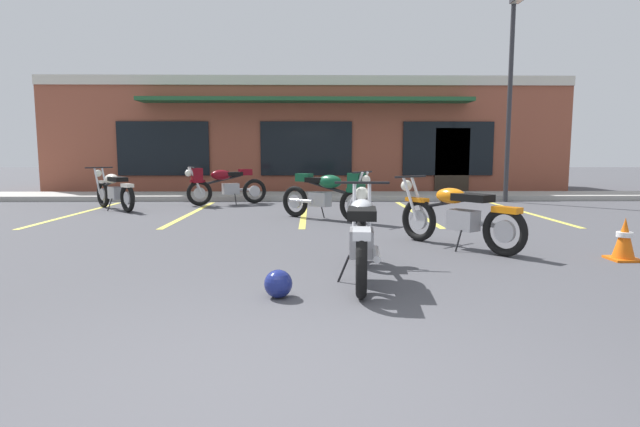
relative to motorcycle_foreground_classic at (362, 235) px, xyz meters
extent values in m
plane|color=#47474C|center=(-0.69, 1.25, -0.46)|extent=(80.00, 80.00, 0.00)
cube|color=#A8A59E|center=(-0.69, 9.47, -0.39)|extent=(22.00, 1.80, 0.14)
cube|color=brown|center=(-0.69, 13.77, 1.40)|extent=(16.96, 5.38, 3.73)
cube|color=beige|center=(-0.69, 11.05, 3.11)|extent=(16.96, 0.06, 0.30)
cube|color=black|center=(-5.22, 11.04, 0.99)|extent=(2.89, 0.06, 1.70)
cube|color=black|center=(-0.69, 11.04, 0.99)|extent=(2.89, 0.06, 1.70)
cube|color=black|center=(3.83, 11.04, 0.99)|extent=(2.89, 0.06, 1.70)
cube|color=#33281E|center=(3.97, 11.04, 0.59)|extent=(1.10, 0.06, 2.10)
cube|color=#235933|center=(-0.69, 10.63, 2.46)|extent=(10.18, 0.90, 0.12)
cube|color=#DBCC4C|center=(-5.62, 5.87, -0.46)|extent=(0.12, 4.80, 0.01)
cube|color=#DBCC4C|center=(-3.16, 5.87, -0.46)|extent=(0.12, 4.80, 0.01)
cube|color=#DBCC4C|center=(-0.69, 5.87, -0.46)|extent=(0.12, 4.80, 0.01)
cube|color=#DBCC4C|center=(1.77, 5.87, -0.46)|extent=(0.12, 4.80, 0.01)
cube|color=#DBCC4C|center=(4.23, 5.87, -0.46)|extent=(0.12, 4.80, 0.01)
torus|color=black|center=(-0.07, -0.74, -0.14)|extent=(0.16, 0.65, 0.64)
cylinder|color=#B7B7BC|center=(-0.07, -0.74, -0.14)|extent=(0.09, 0.29, 0.29)
torus|color=black|center=(0.07, 0.69, -0.14)|extent=(0.16, 0.65, 0.64)
cylinder|color=#B7B7BC|center=(0.07, 0.69, -0.14)|extent=(0.09, 0.29, 0.29)
cylinder|color=silver|center=(-0.01, 0.80, 0.18)|extent=(0.08, 0.33, 0.66)
cylinder|color=silver|center=(0.17, 0.78, 0.18)|extent=(0.08, 0.33, 0.66)
cylinder|color=black|center=(0.08, 0.87, 0.50)|extent=(0.66, 0.10, 0.03)
sphere|color=silver|center=(0.09, 0.95, 0.36)|extent=(0.19, 0.19, 0.17)
cube|color=silver|center=(0.07, 0.73, 0.16)|extent=(0.17, 0.37, 0.06)
cube|color=#9E9EA3|center=(-0.01, -0.10, -0.06)|extent=(0.28, 0.42, 0.28)
cylinder|color=silver|center=(0.09, -0.48, -0.10)|extent=(0.12, 0.55, 0.07)
cylinder|color=black|center=(0.01, 0.10, 0.18)|extent=(0.15, 0.94, 0.26)
ellipsoid|color=silver|center=(0.01, 0.12, 0.26)|extent=(0.31, 0.50, 0.22)
cube|color=black|center=(-0.03, -0.24, 0.26)|extent=(0.33, 0.54, 0.10)
cube|color=silver|center=(-0.08, -0.76, 0.14)|extent=(0.19, 0.37, 0.08)
cylinder|color=black|center=(-0.20, -0.15, -0.32)|extent=(0.14, 0.04, 0.29)
torus|color=black|center=(-4.61, 6.06, -0.14)|extent=(0.50, 0.54, 0.64)
cylinder|color=#B7B7BC|center=(-4.61, 6.06, -0.14)|extent=(0.24, 0.25, 0.29)
torus|color=black|center=(-5.58, 7.13, -0.14)|extent=(0.50, 0.54, 0.64)
cylinder|color=#B7B7BC|center=(-5.58, 7.13, -0.14)|extent=(0.24, 0.25, 0.29)
cylinder|color=silver|center=(-5.71, 7.14, 0.18)|extent=(0.25, 0.27, 0.66)
cylinder|color=silver|center=(-5.58, 7.26, 0.18)|extent=(0.25, 0.27, 0.66)
cylinder|color=black|center=(-5.70, 7.26, 0.50)|extent=(0.51, 0.47, 0.03)
sphere|color=silver|center=(-5.75, 7.32, 0.36)|extent=(0.24, 0.24, 0.17)
cube|color=beige|center=(-5.61, 7.16, 0.16)|extent=(0.35, 0.36, 0.06)
cube|color=#9E9EA3|center=(-5.04, 6.53, -0.06)|extent=(0.45, 0.46, 0.28)
cylinder|color=silver|center=(-4.69, 6.35, -0.10)|extent=(0.42, 0.45, 0.07)
cylinder|color=black|center=(-5.18, 6.68, 0.18)|extent=(0.68, 0.74, 0.26)
ellipsoid|color=beige|center=(-5.19, 6.70, 0.26)|extent=(0.51, 0.53, 0.22)
cube|color=black|center=(-4.95, 6.43, 0.26)|extent=(0.56, 0.57, 0.10)
cube|color=beige|center=(-4.60, 6.05, 0.14)|extent=(0.36, 0.37, 0.08)
cylinder|color=black|center=(-5.13, 6.36, -0.32)|extent=(0.12, 0.11, 0.29)
torus|color=black|center=(-0.87, 5.21, -0.14)|extent=(0.57, 0.47, 0.64)
cylinder|color=#B7B7BC|center=(-0.87, 5.21, -0.14)|extent=(0.26, 0.22, 0.29)
torus|color=black|center=(0.28, 4.33, -0.14)|extent=(0.57, 0.47, 0.64)
cylinder|color=#B7B7BC|center=(0.28, 4.33, -0.14)|extent=(0.26, 0.22, 0.29)
cylinder|color=silver|center=(0.41, 4.34, 0.18)|extent=(0.28, 0.23, 0.66)
cylinder|color=silver|center=(0.30, 4.20, 0.18)|extent=(0.28, 0.23, 0.66)
cylinder|color=black|center=(0.42, 4.22, 0.50)|extent=(0.43, 0.54, 0.03)
sphere|color=silver|center=(0.48, 4.17, 0.36)|extent=(0.24, 0.24, 0.17)
cube|color=#0F4C2D|center=(0.31, 4.31, 0.16)|extent=(0.37, 0.33, 0.06)
cube|color=#9E9EA3|center=(-0.36, 4.82, -0.06)|extent=(0.46, 0.43, 0.28)
cylinder|color=silver|center=(-0.74, 4.93, -0.10)|extent=(0.48, 0.39, 0.07)
cylinder|color=black|center=(-0.20, 4.70, 0.18)|extent=(0.78, 0.62, 0.26)
ellipsoid|color=#0F4C2D|center=(-0.17, 4.67, 0.30)|extent=(0.60, 0.55, 0.26)
cube|color=#0F4C2D|center=(0.32, 4.30, 0.30)|extent=(0.36, 0.37, 0.36)
cube|color=black|center=(-0.44, 4.88, 0.32)|extent=(0.46, 0.43, 0.10)
cube|color=#0F4C2D|center=(-0.68, 5.06, 0.36)|extent=(0.38, 0.35, 0.16)
cylinder|color=black|center=(-0.30, 5.00, -0.32)|extent=(0.10, 0.12, 0.29)
torus|color=black|center=(-2.02, 8.07, -0.14)|extent=(0.62, 0.37, 0.64)
cylinder|color=#B7B7BC|center=(-2.02, 8.07, -0.14)|extent=(0.29, 0.18, 0.29)
torus|color=black|center=(-3.32, 7.45, -0.14)|extent=(0.62, 0.37, 0.64)
cylinder|color=#B7B7BC|center=(-3.32, 7.45, -0.14)|extent=(0.29, 0.18, 0.29)
cylinder|color=silver|center=(-3.37, 7.33, 0.18)|extent=(0.31, 0.18, 0.66)
cylinder|color=silver|center=(-3.45, 7.49, 0.18)|extent=(0.31, 0.18, 0.66)
cylinder|color=black|center=(-3.49, 7.37, 0.50)|extent=(0.31, 0.61, 0.03)
sphere|color=silver|center=(-3.56, 7.34, 0.36)|extent=(0.23, 0.23, 0.17)
cube|color=maroon|center=(-3.36, 7.43, 0.16)|extent=(0.39, 0.28, 0.06)
cube|color=#9E9EA3|center=(-2.60, 7.79, -0.06)|extent=(0.46, 0.39, 0.28)
cylinder|color=silver|center=(-2.33, 8.08, -0.10)|extent=(0.53, 0.30, 0.07)
cylinder|color=black|center=(-2.78, 7.71, 0.18)|extent=(0.88, 0.46, 0.26)
ellipsoid|color=maroon|center=(-2.82, 7.69, 0.30)|extent=(0.60, 0.49, 0.26)
cube|color=maroon|center=(-3.37, 7.43, 0.30)|extent=(0.34, 0.36, 0.36)
cube|color=black|center=(-2.51, 7.84, 0.32)|extent=(0.46, 0.39, 0.10)
cube|color=maroon|center=(-2.24, 7.97, 0.36)|extent=(0.37, 0.32, 0.16)
cylinder|color=black|center=(-2.46, 7.66, -0.32)|extent=(0.08, 0.13, 0.29)
torus|color=black|center=(1.94, 1.12, -0.14)|extent=(0.46, 0.57, 0.64)
cylinder|color=#B7B7BC|center=(1.94, 1.12, -0.14)|extent=(0.22, 0.27, 0.29)
torus|color=black|center=(1.08, 2.28, -0.14)|extent=(0.46, 0.57, 0.64)
cylinder|color=#B7B7BC|center=(1.08, 2.28, -0.14)|extent=(0.22, 0.27, 0.29)
cylinder|color=silver|center=(0.95, 2.31, 0.18)|extent=(0.23, 0.29, 0.66)
cylinder|color=silver|center=(1.09, 2.41, 0.18)|extent=(0.23, 0.29, 0.66)
cylinder|color=black|center=(0.97, 2.42, 0.50)|extent=(0.55, 0.42, 0.03)
sphere|color=silver|center=(0.92, 2.49, 0.36)|extent=(0.24, 0.24, 0.17)
cube|color=orange|center=(1.05, 2.31, 0.16)|extent=(0.33, 0.37, 0.06)
cube|color=#9E9EA3|center=(1.55, 1.64, -0.06)|extent=(0.43, 0.46, 0.28)
cylinder|color=silver|center=(1.89, 1.42, -0.10)|extent=(0.38, 0.48, 0.07)
cylinder|color=black|center=(1.44, 1.80, 0.18)|extent=(0.61, 0.79, 0.26)
ellipsoid|color=orange|center=(1.42, 1.81, 0.26)|extent=(0.49, 0.54, 0.22)
cube|color=black|center=(1.64, 1.52, 0.26)|extent=(0.53, 0.58, 0.10)
cube|color=orange|center=(1.95, 1.11, 0.14)|extent=(0.34, 0.38, 0.08)
cylinder|color=black|center=(1.45, 1.47, -0.32)|extent=(0.12, 0.10, 0.29)
sphere|color=navy|center=(-0.83, -0.71, -0.33)|extent=(0.26, 0.26, 0.26)
cube|color=black|center=(-0.83, -0.61, -0.34)|extent=(0.18, 0.03, 0.09)
cube|color=orange|center=(3.32, 0.87, -0.45)|extent=(0.34, 0.34, 0.03)
cone|color=orange|center=(3.32, 0.87, -0.18)|extent=(0.26, 0.26, 0.50)
cylinder|color=white|center=(3.32, 0.87, -0.14)|extent=(0.19, 0.19, 0.06)
cylinder|color=#2D2D33|center=(4.71, 8.37, 2.18)|extent=(0.12, 0.12, 5.28)
cube|color=silver|center=(4.71, 8.02, 4.68)|extent=(0.18, 0.56, 0.02)
camera|label=1|loc=(-0.52, -5.25, 0.86)|focal=28.61mm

